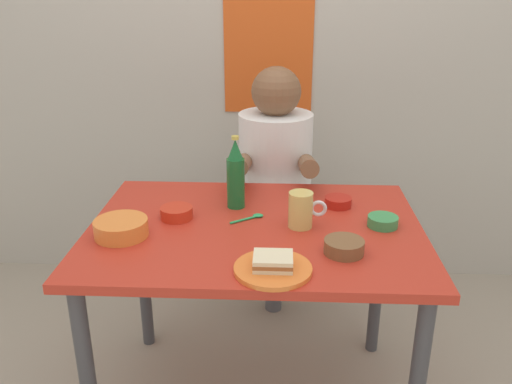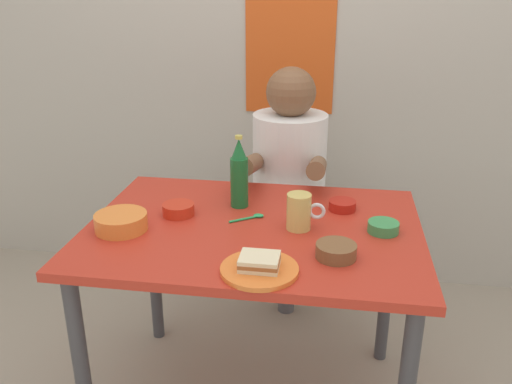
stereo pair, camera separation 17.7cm
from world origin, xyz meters
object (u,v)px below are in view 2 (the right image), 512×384
Objects in this scene: dining_table at (254,251)px; stool at (287,246)px; beer_bottle at (239,175)px; person_seated at (289,161)px; beer_mug at (300,212)px; sandwich at (259,262)px; condiment_bowl_brown at (336,250)px; plate_orange at (259,270)px.

stool is at bearing 84.82° from dining_table.
person_seated is at bearing 73.82° from beer_bottle.
beer_bottle is (-0.23, 0.16, 0.06)m from beer_mug.
stool is 1.02m from sandwich.
condiment_bowl_brown reaches higher than dining_table.
dining_table is 0.28m from beer_bottle.
condiment_bowl_brown is at bearing -33.35° from dining_table.
dining_table is 1.53× the size of person_seated.
person_seated is 0.49m from beer_bottle.
plate_orange is (0.01, -0.93, 0.40)m from stool.
dining_table reaches higher than stool.
stool is 0.42m from person_seated.
plate_orange is at bearing -106.45° from beer_mug.
beer_mug is at bearing -81.44° from person_seated.
person_seated is 0.92m from sandwich.
sandwich reaches higher than plate_orange.
plate_orange is 0.24m from condiment_bowl_brown.
person_seated reaches higher than beer_mug.
person_seated is at bearing -90.00° from stool.
person_seated is at bearing 90.42° from plate_orange.
stool is 1.72× the size of beer_bottle.
person_seated is at bearing 90.42° from sandwich.
person_seated reaches higher than dining_table.
beer_bottle is at bearing 136.03° from condiment_bowl_brown.
sandwich is at bearing -150.50° from condiment_bowl_brown.
sandwich is 0.87× the size of beer_mug.
person_seated is 2.75× the size of beer_bottle.
dining_table is 2.44× the size of stool.
stool is at bearing 90.41° from plate_orange.
sandwich is at bearing -77.90° from dining_table.
beer_mug is 1.05× the size of condiment_bowl_brown.
person_seated is 0.63m from beer_mug.
plate_orange is at bearing -150.50° from condiment_bowl_brown.
sandwich is (0.01, -0.92, 0.01)m from person_seated.
sandwich is at bearing 0.00° from plate_orange.
beer_mug is at bearing -1.22° from dining_table.
beer_bottle is at bearing 107.15° from sandwich.
plate_orange reaches higher than stool.
beer_mug reaches higher than sandwich.
dining_table is 4.20× the size of beer_bottle.
stool is 0.71m from beer_bottle.
stool is at bearing 74.19° from beer_bottle.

